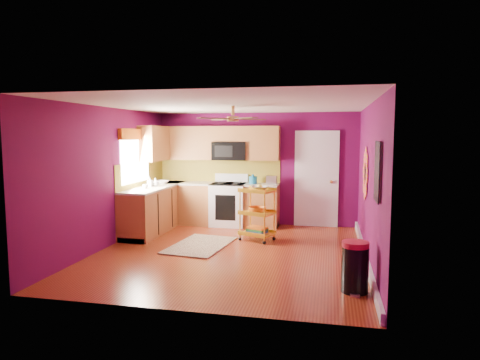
# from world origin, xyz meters

# --- Properties ---
(ground) EXTENTS (5.00, 5.00, 0.00)m
(ground) POSITION_xyz_m (0.00, 0.00, 0.00)
(ground) COLOR maroon
(ground) RESTS_ON ground
(room_envelope) EXTENTS (4.54, 5.04, 2.52)m
(room_envelope) POSITION_xyz_m (0.03, 0.00, 1.63)
(room_envelope) COLOR #5C0A44
(room_envelope) RESTS_ON ground
(lower_cabinets) EXTENTS (2.81, 2.31, 0.94)m
(lower_cabinets) POSITION_xyz_m (-1.35, 1.82, 0.43)
(lower_cabinets) COLOR brown
(lower_cabinets) RESTS_ON ground
(electric_range) EXTENTS (0.76, 0.66, 1.13)m
(electric_range) POSITION_xyz_m (-0.55, 2.17, 0.48)
(electric_range) COLOR white
(electric_range) RESTS_ON ground
(upper_cabinetry) EXTENTS (2.80, 2.30, 1.26)m
(upper_cabinetry) POSITION_xyz_m (-1.24, 2.17, 1.80)
(upper_cabinetry) COLOR brown
(upper_cabinetry) RESTS_ON ground
(left_window) EXTENTS (0.08, 1.35, 1.08)m
(left_window) POSITION_xyz_m (-2.22, 1.05, 1.74)
(left_window) COLOR white
(left_window) RESTS_ON ground
(panel_door) EXTENTS (0.95, 0.11, 2.15)m
(panel_door) POSITION_xyz_m (1.35, 2.47, 1.02)
(panel_door) COLOR white
(panel_door) RESTS_ON ground
(right_wall_art) EXTENTS (0.04, 2.74, 1.04)m
(right_wall_art) POSITION_xyz_m (2.23, -0.34, 1.44)
(right_wall_art) COLOR black
(right_wall_art) RESTS_ON ground
(ceiling_fan) EXTENTS (1.01, 1.01, 0.26)m
(ceiling_fan) POSITION_xyz_m (0.00, 0.20, 2.29)
(ceiling_fan) COLOR #BF8C3F
(ceiling_fan) RESTS_ON ground
(shag_rug) EXTENTS (1.09, 1.59, 0.02)m
(shag_rug) POSITION_xyz_m (-0.64, 0.31, 0.01)
(shag_rug) COLOR black
(shag_rug) RESTS_ON ground
(rolling_cart) EXTENTS (0.72, 0.63, 1.09)m
(rolling_cart) POSITION_xyz_m (0.31, 0.93, 0.56)
(rolling_cart) COLOR gold
(rolling_cart) RESTS_ON ground
(trash_can) EXTENTS (0.38, 0.40, 0.66)m
(trash_can) POSITION_xyz_m (1.98, -1.47, 0.33)
(trash_can) COLOR black
(trash_can) RESTS_ON ground
(teal_kettle) EXTENTS (0.18, 0.18, 0.21)m
(teal_kettle) POSITION_xyz_m (-0.02, 2.25, 1.02)
(teal_kettle) COLOR #136993
(teal_kettle) RESTS_ON lower_cabinets
(toaster) EXTENTS (0.22, 0.15, 0.18)m
(toaster) POSITION_xyz_m (0.39, 2.22, 1.03)
(toaster) COLOR beige
(toaster) RESTS_ON lower_cabinets
(soap_bottle_a) EXTENTS (0.09, 0.10, 0.21)m
(soap_bottle_a) POSITION_xyz_m (-1.99, 1.21, 1.04)
(soap_bottle_a) COLOR #EA3F72
(soap_bottle_a) RESTS_ON lower_cabinets
(soap_bottle_b) EXTENTS (0.14, 0.14, 0.17)m
(soap_bottle_b) POSITION_xyz_m (-1.91, 1.31, 1.03)
(soap_bottle_b) COLOR white
(soap_bottle_b) RESTS_ON lower_cabinets
(counter_dish) EXTENTS (0.28, 0.28, 0.07)m
(counter_dish) POSITION_xyz_m (-1.96, 1.81, 0.97)
(counter_dish) COLOR white
(counter_dish) RESTS_ON lower_cabinets
(counter_cup) EXTENTS (0.11, 0.11, 0.09)m
(counter_cup) POSITION_xyz_m (-1.97, 0.94, 0.98)
(counter_cup) COLOR white
(counter_cup) RESTS_ON lower_cabinets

